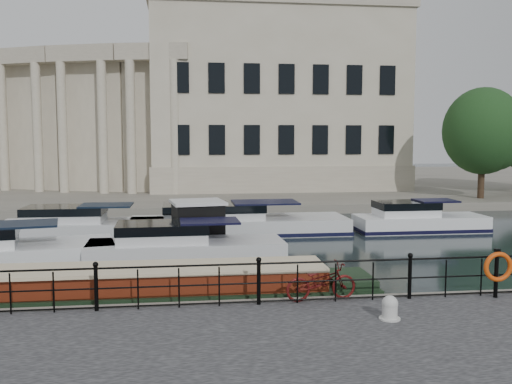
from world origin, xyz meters
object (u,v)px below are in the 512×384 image
life_ring_post (498,268)px  harbour_hut (198,228)px  narrowboat (107,297)px  mooring_bollard (390,308)px  bicycle (321,281)px

life_ring_post → harbour_hut: bearing=126.5°
life_ring_post → narrowboat: 10.53m
harbour_hut → mooring_bollard: bearing=-78.8°
bicycle → harbour_hut: 10.15m
narrowboat → harbour_hut: (2.75, 8.05, 0.59)m
bicycle → narrowboat: 5.91m
life_ring_post → harbour_hut: (-7.52, 10.16, -0.42)m
life_ring_post → harbour_hut: 12.65m
mooring_bollard → life_ring_post: life_ring_post is taller
life_ring_post → harbour_hut: size_ratio=0.40×
life_ring_post → narrowboat: (-10.27, 2.11, -1.01)m
harbour_hut → bicycle: bearing=-82.0°
narrowboat → harbour_hut: size_ratio=4.66×
life_ring_post → narrowboat: bearing=168.4°
bicycle → narrowboat: size_ratio=0.12×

